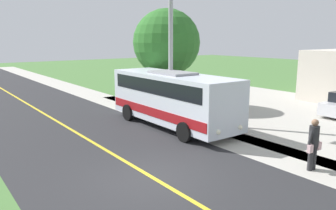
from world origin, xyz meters
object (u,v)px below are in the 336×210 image
Objects in this scene: shuttle_bus_front at (172,96)px; street_light_pole at (169,31)px; pedestrian_with_bags at (313,143)px; tree_curbside at (167,43)px.

shuttle_bus_front is 0.91× the size of street_light_pole.
shuttle_bus_front reaches higher than pedestrian_with_bags.
pedestrian_with_bags is at bearing 77.93° from tree_curbside.
pedestrian_with_bags is 12.74m from tree_curbside.
tree_curbside is at bearing -102.07° from pedestrian_with_bags.
shuttle_bus_front is at bearing 64.91° from street_light_pole.
tree_curbside is at bearing -122.94° from shuttle_bus_front.
street_light_pole is (-0.38, -0.81, 3.29)m from shuttle_bus_front.
pedestrian_with_bags is 9.25m from street_light_pole.
shuttle_bus_front is 1.26× the size of tree_curbside.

